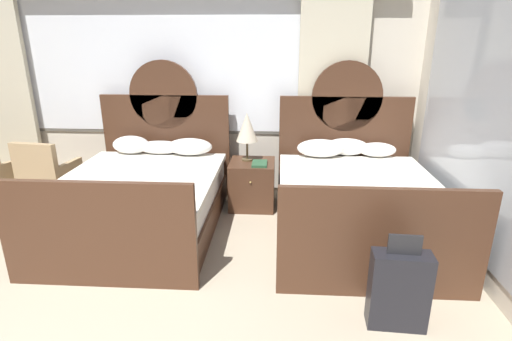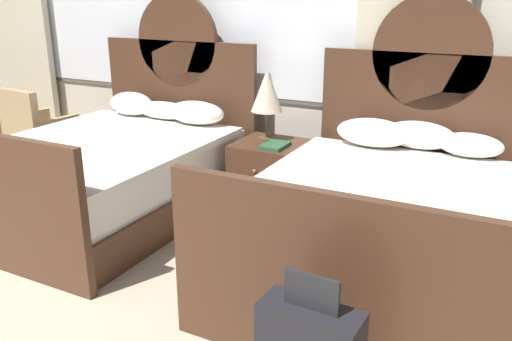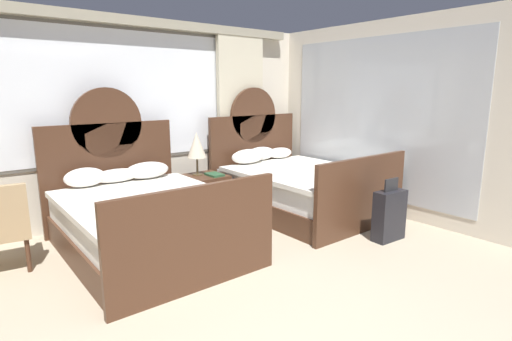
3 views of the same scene
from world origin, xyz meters
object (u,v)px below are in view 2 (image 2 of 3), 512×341
at_px(nightstand_between_beds, 270,175).
at_px(table_lamp_on_nightstand, 267,91).
at_px(bed_near_mirror, 386,220).
at_px(armchair_by_window_left, 36,127).
at_px(bed_near_window, 112,168).
at_px(book_on_nightstand, 275,146).

xyz_separation_m(nightstand_between_beds, table_lamp_on_nightstand, (-0.07, 0.07, 0.71)).
relative_size(bed_near_mirror, armchair_by_window_left, 2.49).
bearing_deg(armchair_by_window_left, bed_near_mirror, -6.02).
bearing_deg(nightstand_between_beds, bed_near_mirror, -29.36).
relative_size(bed_near_window, table_lamp_on_nightstand, 3.71).
bearing_deg(book_on_nightstand, armchair_by_window_left, -176.54).
relative_size(nightstand_between_beds, book_on_nightstand, 2.25).
xyz_separation_m(bed_near_window, bed_near_mirror, (2.33, 0.00, -0.00)).
xyz_separation_m(bed_near_window, table_lamp_on_nightstand, (1.10, 0.72, 0.63)).
relative_size(table_lamp_on_nightstand, armchair_by_window_left, 0.67).
bearing_deg(nightstand_between_beds, armchair_by_window_left, -173.88).
relative_size(book_on_nightstand, armchair_by_window_left, 0.29).
height_order(bed_near_mirror, table_lamp_on_nightstand, bed_near_mirror).
height_order(nightstand_between_beds, book_on_nightstand, book_on_nightstand).
height_order(nightstand_between_beds, armchair_by_window_left, armchair_by_window_left).
bearing_deg(armchair_by_window_left, table_lamp_on_nightstand, 7.90).
height_order(nightstand_between_beds, table_lamp_on_nightstand, table_lamp_on_nightstand).
bearing_deg(nightstand_between_beds, book_on_nightstand, -48.35).
height_order(bed_near_window, table_lamp_on_nightstand, bed_near_window).
bearing_deg(table_lamp_on_nightstand, book_on_nightstand, -47.56).
bearing_deg(bed_near_mirror, table_lamp_on_nightstand, 149.52).
xyz_separation_m(bed_near_mirror, book_on_nightstand, (-1.06, 0.54, 0.22)).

